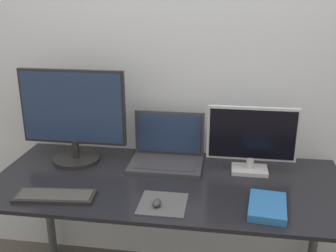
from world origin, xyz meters
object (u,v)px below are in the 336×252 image
(monitor_left, at_px, (73,116))
(monitor_right, at_px, (252,138))
(book, at_px, (267,207))
(mouse, at_px, (157,203))
(laptop, at_px, (167,151))
(keyboard, at_px, (55,196))

(monitor_left, xyz_separation_m, monitor_right, (0.91, 0.00, -0.07))
(book, bearing_deg, mouse, -174.64)
(mouse, bearing_deg, book, 5.36)
(mouse, bearing_deg, laptop, 93.16)
(book, bearing_deg, monitor_right, 98.80)
(keyboard, bearing_deg, book, 2.14)
(monitor_right, height_order, book, monitor_right)
(keyboard, bearing_deg, monitor_right, 24.92)
(monitor_left, height_order, book, monitor_left)
(monitor_left, distance_m, monitor_right, 0.91)
(laptop, relative_size, mouse, 6.56)
(monitor_left, bearing_deg, monitor_right, 0.01)
(mouse, xyz_separation_m, book, (0.46, 0.04, -0.00))
(monitor_right, xyz_separation_m, mouse, (-0.40, -0.41, -0.16))
(laptop, height_order, book, laptop)
(keyboard, xyz_separation_m, book, (0.92, 0.03, 0.01))
(monitor_left, height_order, laptop, monitor_left)
(monitor_right, distance_m, mouse, 0.59)
(monitor_left, relative_size, monitor_right, 1.27)
(monitor_left, distance_m, keyboard, 0.47)
(monitor_right, relative_size, keyboard, 1.21)
(monitor_right, relative_size, book, 1.80)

